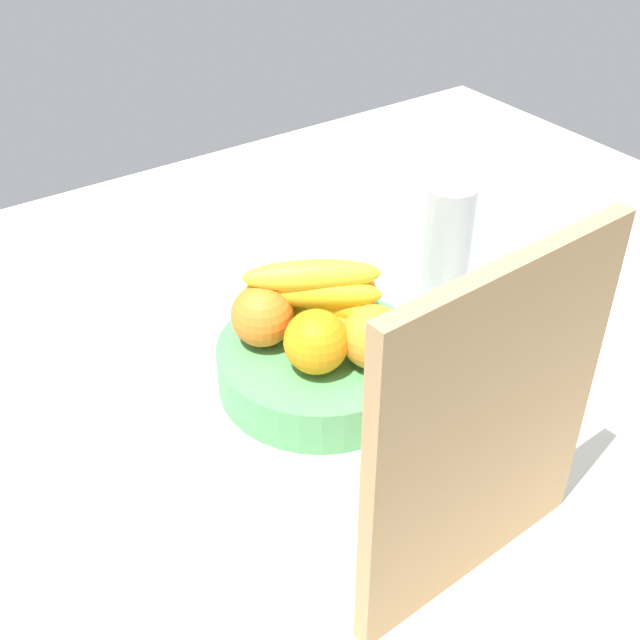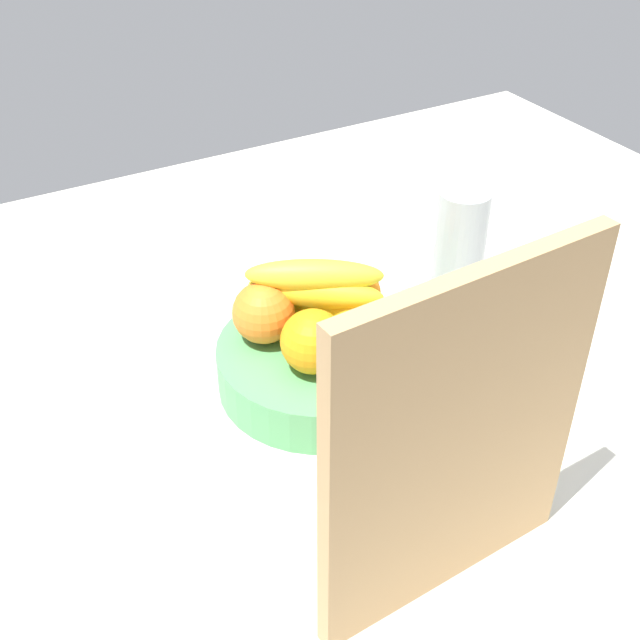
{
  "view_description": "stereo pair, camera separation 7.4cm",
  "coord_description": "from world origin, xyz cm",
  "px_view_note": "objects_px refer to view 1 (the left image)",
  "views": [
    {
      "loc": [
        45.78,
        66.97,
        68.02
      ],
      "look_at": [
        0.05,
        0.75,
        10.01
      ],
      "focal_mm": 45.76,
      "sensor_mm": 36.0,
      "label": 1
    },
    {
      "loc": [
        39.51,
        70.89,
        68.02
      ],
      "look_at": [
        0.05,
        0.75,
        10.01
      ],
      "focal_mm": 45.76,
      "sensor_mm": 36.0,
      "label": 2
    }
  ],
  "objects_px": {
    "orange_front_left": "(316,342)",
    "orange_front_right": "(373,337)",
    "cutting_board": "(487,435)",
    "jar_lid": "(401,275)",
    "orange_back_left": "(262,316)",
    "banana_bunch": "(314,296)",
    "fruit_bowl": "(320,365)",
    "thermos_tumbler": "(446,249)",
    "orange_center": "(346,293)"
  },
  "relations": [
    {
      "from": "thermos_tumbler",
      "to": "jar_lid",
      "type": "xyz_separation_m",
      "value": [
        0.0,
        -0.09,
        -0.09
      ]
    },
    {
      "from": "orange_front_left",
      "to": "orange_back_left",
      "type": "relative_size",
      "value": 1.0
    },
    {
      "from": "orange_front_left",
      "to": "cutting_board",
      "type": "relative_size",
      "value": 0.22
    },
    {
      "from": "orange_back_left",
      "to": "thermos_tumbler",
      "type": "distance_m",
      "value": 0.3
    },
    {
      "from": "orange_center",
      "to": "fruit_bowl",
      "type": "bearing_deg",
      "value": 26.73
    },
    {
      "from": "orange_front_left",
      "to": "banana_bunch",
      "type": "relative_size",
      "value": 0.45
    },
    {
      "from": "orange_center",
      "to": "thermos_tumbler",
      "type": "height_order",
      "value": "thermos_tumbler"
    },
    {
      "from": "cutting_board",
      "to": "thermos_tumbler",
      "type": "bearing_deg",
      "value": -131.62
    },
    {
      "from": "jar_lid",
      "to": "thermos_tumbler",
      "type": "bearing_deg",
      "value": 90.31
    },
    {
      "from": "banana_bunch",
      "to": "jar_lid",
      "type": "relative_size",
      "value": 2.47
    },
    {
      "from": "orange_front_right",
      "to": "thermos_tumbler",
      "type": "distance_m",
      "value": 0.23
    },
    {
      "from": "orange_center",
      "to": "jar_lid",
      "type": "height_order",
      "value": "orange_center"
    },
    {
      "from": "orange_front_left",
      "to": "orange_back_left",
      "type": "xyz_separation_m",
      "value": [
        0.02,
        -0.08,
        0.0
      ]
    },
    {
      "from": "thermos_tumbler",
      "to": "fruit_bowl",
      "type": "bearing_deg",
      "value": 9.91
    },
    {
      "from": "orange_front_right",
      "to": "orange_back_left",
      "type": "height_order",
      "value": "same"
    },
    {
      "from": "orange_back_left",
      "to": "cutting_board",
      "type": "height_order",
      "value": "cutting_board"
    },
    {
      "from": "cutting_board",
      "to": "jar_lid",
      "type": "bearing_deg",
      "value": -125.57
    },
    {
      "from": "jar_lid",
      "to": "orange_center",
      "type": "bearing_deg",
      "value": 29.3
    },
    {
      "from": "orange_back_left",
      "to": "cutting_board",
      "type": "xyz_separation_m",
      "value": [
        -0.01,
        0.37,
        0.08
      ]
    },
    {
      "from": "banana_bunch",
      "to": "thermos_tumbler",
      "type": "height_order",
      "value": "thermos_tumbler"
    },
    {
      "from": "orange_front_left",
      "to": "banana_bunch",
      "type": "distance_m",
      "value": 0.08
    },
    {
      "from": "banana_bunch",
      "to": "cutting_board",
      "type": "height_order",
      "value": "cutting_board"
    },
    {
      "from": "orange_front_right",
      "to": "cutting_board",
      "type": "height_order",
      "value": "cutting_board"
    },
    {
      "from": "fruit_bowl",
      "to": "orange_back_left",
      "type": "height_order",
      "value": "orange_back_left"
    },
    {
      "from": "orange_front_left",
      "to": "orange_front_right",
      "type": "height_order",
      "value": "same"
    },
    {
      "from": "jar_lid",
      "to": "fruit_bowl",
      "type": "bearing_deg",
      "value": 28.65
    },
    {
      "from": "orange_front_left",
      "to": "thermos_tumbler",
      "type": "height_order",
      "value": "thermos_tumbler"
    },
    {
      "from": "fruit_bowl",
      "to": "orange_front_right",
      "type": "bearing_deg",
      "value": 117.86
    },
    {
      "from": "orange_front_right",
      "to": "orange_center",
      "type": "distance_m",
      "value": 0.1
    },
    {
      "from": "orange_front_right",
      "to": "orange_back_left",
      "type": "distance_m",
      "value": 0.14
    },
    {
      "from": "orange_front_left",
      "to": "cutting_board",
      "type": "bearing_deg",
      "value": 87.5
    },
    {
      "from": "orange_front_left",
      "to": "fruit_bowl",
      "type": "bearing_deg",
      "value": -130.59
    },
    {
      "from": "fruit_bowl",
      "to": "banana_bunch",
      "type": "bearing_deg",
      "value": -111.61
    },
    {
      "from": "thermos_tumbler",
      "to": "banana_bunch",
      "type": "bearing_deg",
      "value": 2.56
    },
    {
      "from": "fruit_bowl",
      "to": "orange_front_left",
      "type": "distance_m",
      "value": 0.08
    },
    {
      "from": "fruit_bowl",
      "to": "thermos_tumbler",
      "type": "height_order",
      "value": "thermos_tumbler"
    },
    {
      "from": "orange_back_left",
      "to": "cutting_board",
      "type": "relative_size",
      "value": 0.22
    },
    {
      "from": "orange_front_left",
      "to": "banana_bunch",
      "type": "xyz_separation_m",
      "value": [
        -0.04,
        -0.06,
        0.01
      ]
    },
    {
      "from": "fruit_bowl",
      "to": "jar_lid",
      "type": "distance_m",
      "value": 0.28
    },
    {
      "from": "cutting_board",
      "to": "orange_front_right",
      "type": "bearing_deg",
      "value": -109.57
    },
    {
      "from": "fruit_bowl",
      "to": "banana_bunch",
      "type": "distance_m",
      "value": 0.09
    },
    {
      "from": "orange_front_right",
      "to": "orange_back_left",
      "type": "xyz_separation_m",
      "value": [
        0.09,
        -0.11,
        0.0
      ]
    },
    {
      "from": "orange_center",
      "to": "jar_lid",
      "type": "relative_size",
      "value": 1.11
    },
    {
      "from": "orange_front_left",
      "to": "jar_lid",
      "type": "bearing_deg",
      "value": -148.6
    },
    {
      "from": "thermos_tumbler",
      "to": "jar_lid",
      "type": "bearing_deg",
      "value": -89.69
    },
    {
      "from": "orange_center",
      "to": "thermos_tumbler",
      "type": "distance_m",
      "value": 0.18
    },
    {
      "from": "cutting_board",
      "to": "orange_front_left",
      "type": "bearing_deg",
      "value": -95.91
    },
    {
      "from": "orange_center",
      "to": "cutting_board",
      "type": "height_order",
      "value": "cutting_board"
    },
    {
      "from": "orange_center",
      "to": "banana_bunch",
      "type": "bearing_deg",
      "value": -0.72
    },
    {
      "from": "thermos_tumbler",
      "to": "orange_back_left",
      "type": "bearing_deg",
      "value": -1.27
    }
  ]
}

